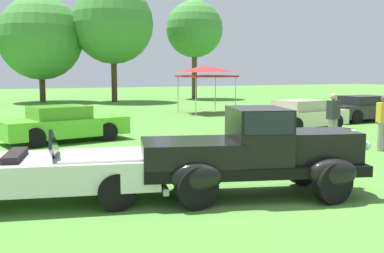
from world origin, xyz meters
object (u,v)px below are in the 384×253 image
(show_car_lime, at_px, (64,124))
(canopy_tent_center_field, at_px, (206,70))
(feature_pickup_truck, at_px, (254,151))
(spectator_far_side, at_px, (333,117))
(show_car_charcoal, at_px, (365,109))
(neighbor_convertible, at_px, (47,171))
(show_car_cream, at_px, (301,115))
(spectator_between_cars, at_px, (384,121))

(show_car_lime, height_order, canopy_tent_center_field, canopy_tent_center_field)
(feature_pickup_truck, height_order, spectator_far_side, feature_pickup_truck)
(show_car_charcoal, bearing_deg, feature_pickup_truck, -142.36)
(show_car_lime, height_order, show_car_charcoal, same)
(neighbor_convertible, relative_size, show_car_lime, 1.05)
(spectator_far_side, bearing_deg, neighbor_convertible, -162.27)
(show_car_cream, bearing_deg, show_car_charcoal, 17.09)
(feature_pickup_truck, height_order, neighbor_convertible, feature_pickup_truck)
(show_car_cream, bearing_deg, neighbor_convertible, -148.49)
(show_car_cream, bearing_deg, feature_pickup_truck, -132.53)
(show_car_lime, bearing_deg, show_car_cream, -4.89)
(show_car_cream, distance_m, canopy_tent_center_field, 8.61)
(feature_pickup_truck, height_order, show_car_lime, feature_pickup_truck)
(canopy_tent_center_field, bearing_deg, feature_pickup_truck, -113.43)
(feature_pickup_truck, distance_m, canopy_tent_center_field, 17.79)
(feature_pickup_truck, xyz_separation_m, spectator_between_cars, (6.29, 2.75, 0.05))
(neighbor_convertible, bearing_deg, spectator_between_cars, 8.92)
(show_car_lime, bearing_deg, show_car_charcoal, 2.89)
(show_car_cream, height_order, spectator_between_cars, spectator_between_cars)
(show_car_cream, bearing_deg, canopy_tent_center_field, 91.02)
(neighbor_convertible, relative_size, spectator_far_side, 2.75)
(show_car_charcoal, relative_size, canopy_tent_center_field, 1.59)
(neighbor_convertible, height_order, spectator_far_side, spectator_far_side)
(show_car_cream, xyz_separation_m, show_car_charcoal, (4.94, 1.52, 0.00))
(show_car_lime, bearing_deg, neighbor_convertible, -101.60)
(feature_pickup_truck, distance_m, spectator_far_side, 6.94)
(neighbor_convertible, xyz_separation_m, spectator_far_side, (9.24, 2.95, 0.33))
(neighbor_convertible, bearing_deg, show_car_cream, 31.51)
(show_car_charcoal, xyz_separation_m, spectator_between_cars, (-5.85, -6.62, 0.31))
(feature_pickup_truck, relative_size, spectator_far_side, 2.61)
(spectator_between_cars, bearing_deg, show_car_lime, 145.03)
(neighbor_convertible, height_order, canopy_tent_center_field, canopy_tent_center_field)
(neighbor_convertible, height_order, show_car_cream, neighbor_convertible)
(feature_pickup_truck, relative_size, canopy_tent_center_field, 1.63)
(show_car_cream, distance_m, show_car_charcoal, 5.17)
(show_car_charcoal, distance_m, canopy_tent_center_field, 8.76)
(spectator_between_cars, relative_size, spectator_far_side, 1.00)
(feature_pickup_truck, bearing_deg, show_car_cream, 47.47)
(show_car_charcoal, distance_m, spectator_far_side, 8.40)
(show_car_cream, height_order, show_car_charcoal, same)
(show_car_lime, height_order, spectator_far_side, spectator_far_side)
(show_car_lime, relative_size, canopy_tent_center_field, 1.63)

